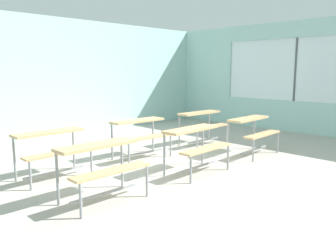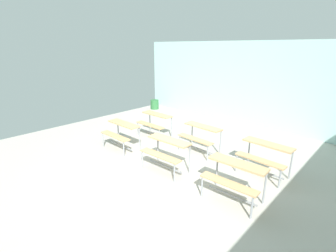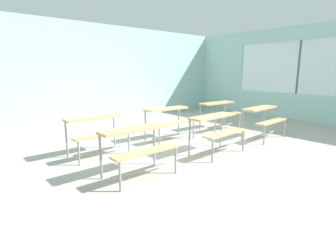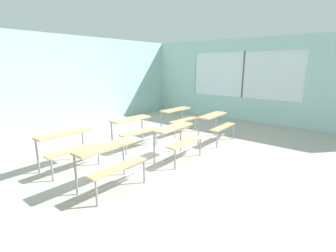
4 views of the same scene
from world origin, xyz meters
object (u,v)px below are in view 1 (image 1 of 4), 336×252
object	(u,v)px
desk_bench_r0c2	(253,127)
desk_bench_r1c2	(203,120)
desk_bench_r1c0	(52,143)
desk_bench_r1c1	(141,129)
desk_bench_r0c0	(102,158)
desk_bench_r0c1	(196,139)

from	to	relation	value
desk_bench_r0c2	desk_bench_r1c2	xyz separation A→B (m)	(0.03, 1.32, 0.00)
desk_bench_r1c0	desk_bench_r1c1	bearing A→B (deg)	-0.52
desk_bench_r0c0	desk_bench_r1c0	distance (m)	1.34
desk_bench_r0c2	desk_bench_r1c0	xyz separation A→B (m)	(-3.57, 1.38, 0.00)
desk_bench_r1c2	desk_bench_r0c2	bearing A→B (deg)	-88.45
desk_bench_r1c1	desk_bench_r1c2	xyz separation A→B (m)	(1.80, -0.05, 0.00)
desk_bench_r0c0	desk_bench_r1c1	bearing A→B (deg)	37.07
desk_bench_r1c1	desk_bench_r1c2	distance (m)	1.80
desk_bench_r1c1	desk_bench_r0c2	bearing A→B (deg)	-34.71
desk_bench_r0c0	desk_bench_r1c2	world-z (taller)	same
desk_bench_r1c2	desk_bench_r1c1	bearing A→B (deg)	-178.77
desk_bench_r1c1	desk_bench_r1c2	world-z (taller)	same
desk_bench_r0c2	desk_bench_r1c1	distance (m)	2.24
desk_bench_r0c0	desk_bench_r0c1	world-z (taller)	same
desk_bench_r0c2	desk_bench_r1c1	size ratio (longest dim) A/B	0.99
desk_bench_r0c0	desk_bench_r1c2	distance (m)	3.80
desk_bench_r1c0	desk_bench_r1c1	world-z (taller)	same
desk_bench_r0c1	desk_bench_r1c1	size ratio (longest dim) A/B	0.99
desk_bench_r0c2	desk_bench_r1c0	bearing A→B (deg)	156.79
desk_bench_r0c2	desk_bench_r1c1	world-z (taller)	same
desk_bench_r0c0	desk_bench_r0c2	world-z (taller)	same
desk_bench_r0c0	desk_bench_r0c2	xyz separation A→B (m)	(3.55, -0.04, 0.00)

